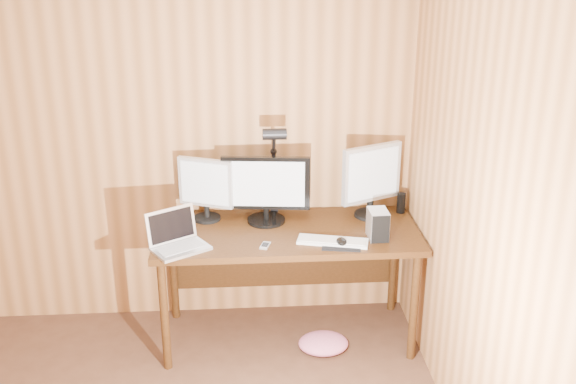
{
  "coord_description": "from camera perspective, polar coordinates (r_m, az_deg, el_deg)",
  "views": [
    {
      "loc": [
        0.67,
        -2.11,
        2.44
      ],
      "look_at": [
        0.93,
        1.58,
        1.02
      ],
      "focal_mm": 42.0,
      "sensor_mm": 36.0,
      "label": 1
    }
  ],
  "objects": [
    {
      "name": "monitor_right",
      "position": [
        4.25,
        7.08,
        1.14
      ],
      "size": [
        0.39,
        0.21,
        0.47
      ],
      "rotation": [
        0.0,
        0.0,
        0.44
      ],
      "color": "black",
      "rests_on": "desk"
    },
    {
      "name": "monitor_left",
      "position": [
        4.21,
        -6.98,
        0.37
      ],
      "size": [
        0.34,
        0.17,
        0.4
      ],
      "rotation": [
        0.0,
        0.0,
        -0.38
      ],
      "color": "black",
      "rests_on": "desk"
    },
    {
      "name": "desk_lamp",
      "position": [
        4.18,
        -1.17,
        2.93
      ],
      "size": [
        0.15,
        0.21,
        0.64
      ],
      "rotation": [
        0.0,
        0.0,
        -0.21
      ],
      "color": "black",
      "rests_on": "desk"
    },
    {
      "name": "keyboard",
      "position": [
        3.95,
        3.81,
        -4.16
      ],
      "size": [
        0.43,
        0.22,
        0.02
      ],
      "rotation": [
        0.0,
        0.0,
        -0.24
      ],
      "color": "white",
      "rests_on": "desk"
    },
    {
      "name": "monitor_center",
      "position": [
        4.15,
        -1.89,
        0.28
      ],
      "size": [
        0.55,
        0.24,
        0.43
      ],
      "rotation": [
        0.0,
        0.0,
        -0.11
      ],
      "color": "black",
      "rests_on": "desk"
    },
    {
      "name": "mousepad",
      "position": [
        3.94,
        4.55,
        -4.45
      ],
      "size": [
        0.25,
        0.22,
        0.0
      ],
      "primitive_type": "cube",
      "rotation": [
        0.0,
        0.0,
        -0.17
      ],
      "color": "black",
      "rests_on": "desk"
    },
    {
      "name": "speaker",
      "position": [
        4.41,
        9.55,
        -0.92
      ],
      "size": [
        0.06,
        0.06,
        0.13
      ],
      "primitive_type": "cylinder",
      "color": "black",
      "rests_on": "desk"
    },
    {
      "name": "room_shell",
      "position": [
        2.51,
        -19.25,
        -8.51
      ],
      "size": [
        4.0,
        4.0,
        4.0
      ],
      "color": "#4D2E1D",
      "rests_on": "ground"
    },
    {
      "name": "mouse",
      "position": [
        3.93,
        4.56,
        -4.18
      ],
      "size": [
        0.09,
        0.12,
        0.04
      ],
      "primitive_type": "ellipsoid",
      "rotation": [
        0.0,
        0.0,
        -0.23
      ],
      "color": "black",
      "rests_on": "mousepad"
    },
    {
      "name": "hard_drive",
      "position": [
        4.01,
        7.62,
        -2.73
      ],
      "size": [
        0.11,
        0.16,
        0.18
      ],
      "rotation": [
        0.0,
        0.0,
        0.03
      ],
      "color": "silver",
      "rests_on": "desk"
    },
    {
      "name": "fabric_pile",
      "position": [
        4.31,
        3.01,
        -12.68
      ],
      "size": [
        0.37,
        0.33,
        0.1
      ],
      "primitive_type": null,
      "rotation": [
        0.0,
        0.0,
        0.28
      ],
      "color": "#D9698A",
      "rests_on": "floor"
    },
    {
      "name": "phone",
      "position": [
        3.9,
        -1.94,
        -4.54
      ],
      "size": [
        0.07,
        0.1,
        0.01
      ],
      "rotation": [
        0.0,
        0.0,
        -0.31
      ],
      "color": "silver",
      "rests_on": "desk"
    },
    {
      "name": "laptop",
      "position": [
        3.92,
        -9.42,
        -3.92
      ],
      "size": [
        0.38,
        0.36,
        0.22
      ],
      "rotation": [
        0.0,
        0.0,
        0.56
      ],
      "color": "silver",
      "rests_on": "desk"
    },
    {
      "name": "desk",
      "position": [
        4.23,
        -0.11,
        -4.37
      ],
      "size": [
        1.6,
        0.7,
        0.75
      ],
      "color": "#3A200C",
      "rests_on": "floor"
    }
  ]
}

